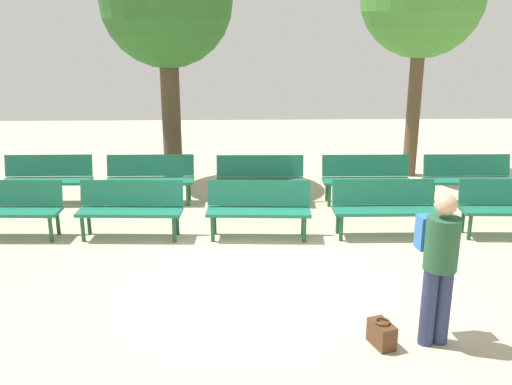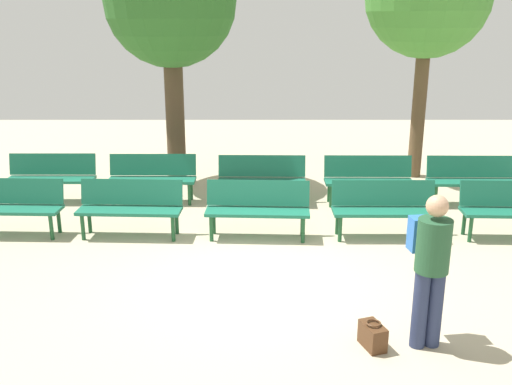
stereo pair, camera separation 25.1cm
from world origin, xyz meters
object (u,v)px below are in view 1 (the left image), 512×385
(bench_r0_c0, at_px, (9,206))
(bench_r0_c1, at_px, (131,206))
(bench_r1_c2, at_px, (260,177))
(bench_r0_c2, at_px, (259,206))
(bench_r1_c4, at_px, (468,176))
(bench_r1_c3, at_px, (366,176))
(bench_r1_c0, at_px, (48,176))
(visitor_with_backpack, at_px, (439,260))
(handbag, at_px, (382,334))
(tree_1, at_px, (166,4))
(bench_r1_c1, at_px, (150,176))
(bench_r0_c4, at_px, (512,204))
(bench_r0_c3, at_px, (384,205))

(bench_r0_c0, relative_size, bench_r0_c1, 1.00)
(bench_r1_c2, bearing_deg, bench_r0_c2, -91.73)
(bench_r1_c4, bearing_deg, bench_r1_c2, -179.87)
(bench_r0_c0, bearing_deg, bench_r1_c3, 16.89)
(bench_r1_c0, bearing_deg, visitor_with_backpack, -41.40)
(bench_r1_c0, xyz_separation_m, handbag, (5.01, -5.01, -0.37))
(tree_1, bearing_deg, bench_r1_c1, -101.86)
(bench_r0_c1, distance_m, tree_1, 4.33)
(bench_r1_c0, xyz_separation_m, bench_r1_c3, (5.86, -0.16, 0.00))
(bench_r0_c4, distance_m, visitor_with_backpack, 3.82)
(bench_r0_c1, distance_m, bench_r0_c3, 3.94)
(bench_r1_c2, height_order, handbag, bench_r1_c2)
(bench_r0_c0, xyz_separation_m, bench_r0_c2, (3.87, -0.11, 0.00))
(bench_r1_c4, xyz_separation_m, tree_1, (-5.58, 1.46, 3.04))
(bench_r0_c2, xyz_separation_m, bench_r1_c3, (2.03, 1.68, 0.00))
(visitor_with_backpack, height_order, handbag, visitor_with_backpack)
(bench_r1_c1, bearing_deg, bench_r1_c4, -1.63)
(bench_r0_c3, distance_m, handbag, 3.29)
(bench_r1_c2, relative_size, handbag, 4.46)
(bench_r1_c1, distance_m, bench_r1_c4, 5.86)
(bench_r0_c3, distance_m, tree_1, 5.67)
(bench_r0_c4, relative_size, tree_1, 0.33)
(bench_r0_c0, xyz_separation_m, bench_r0_c1, (1.89, -0.06, 0.00))
(bench_r1_c3, bearing_deg, bench_r1_c2, 179.92)
(bench_r0_c2, distance_m, bench_r1_c0, 4.25)
(bench_r0_c1, relative_size, bench_r1_c3, 1.01)
(visitor_with_backpack, bearing_deg, bench_r1_c2, -78.69)
(bench_r0_c1, distance_m, bench_r1_c2, 2.64)
(bench_r1_c3, xyz_separation_m, tree_1, (-3.70, 1.45, 3.04))
(bench_r1_c4, bearing_deg, bench_r0_c2, -156.33)
(bench_r0_c4, height_order, tree_1, tree_1)
(bench_r0_c0, distance_m, bench_r0_c2, 3.87)
(bench_r0_c0, height_order, bench_r1_c3, same)
(bench_r1_c2, height_order, tree_1, tree_1)
(bench_r1_c0, relative_size, tree_1, 0.33)
(bench_r0_c4, distance_m, bench_r1_c4, 1.69)
(bench_r0_c1, xyz_separation_m, bench_r1_c4, (5.90, 1.60, 0.00))
(bench_r0_c3, xyz_separation_m, tree_1, (-3.62, 3.12, 3.04))
(bench_r0_c2, bearing_deg, bench_r0_c1, -178.90)
(handbag, bearing_deg, bench_r1_c2, 102.78)
(tree_1, height_order, visitor_with_backpack, tree_1)
(bench_r0_c0, distance_m, bench_r1_c2, 4.26)
(bench_r0_c2, distance_m, handbag, 3.41)
(bench_r0_c4, xyz_separation_m, bench_r1_c4, (-0.04, 1.69, 0.00))
(bench_r0_c3, xyz_separation_m, bench_r1_c4, (1.96, 1.65, 0.00))
(bench_r0_c4, height_order, handbag, bench_r0_c4)
(bench_r1_c2, distance_m, visitor_with_backpack, 5.10)
(bench_r1_c1, distance_m, bench_r1_c3, 3.98)
(bench_r1_c0, relative_size, handbag, 4.44)
(tree_1, bearing_deg, bench_r0_c0, -126.21)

